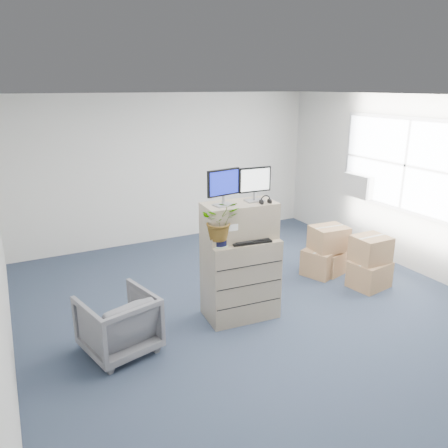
% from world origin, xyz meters
% --- Properties ---
extents(ground, '(7.00, 7.00, 0.00)m').
position_xyz_m(ground, '(0.00, 0.00, 0.00)').
color(ground, '#232D40').
rests_on(ground, ground).
extents(wall_back, '(6.00, 0.02, 2.80)m').
position_xyz_m(wall_back, '(0.00, 3.51, 1.40)').
color(wall_back, silver).
rests_on(wall_back, ground).
extents(wall_right, '(0.02, 7.00, 2.80)m').
position_xyz_m(wall_right, '(3.01, 0.00, 1.40)').
color(wall_right, silver).
rests_on(wall_right, ground).
extents(window, '(0.07, 2.72, 1.52)m').
position_xyz_m(window, '(2.96, 0.50, 1.70)').
color(window, '#9C9C9E').
rests_on(window, wall_right).
extents(ac_unit, '(0.24, 0.60, 0.40)m').
position_xyz_m(ac_unit, '(2.87, 1.40, 1.20)').
color(ac_unit, silver).
rests_on(ac_unit, wall_right).
extents(filing_cabinet_lower, '(0.96, 0.63, 1.07)m').
position_xyz_m(filing_cabinet_lower, '(-0.27, 0.18, 0.54)').
color(filing_cabinet_lower, tan).
rests_on(filing_cabinet_lower, ground).
extents(filing_cabinet_upper, '(0.95, 0.53, 0.46)m').
position_xyz_m(filing_cabinet_upper, '(-0.26, 0.23, 1.30)').
color(filing_cabinet_upper, tan).
rests_on(filing_cabinet_upper, filing_cabinet_lower).
extents(monitor_left, '(0.45, 0.21, 0.45)m').
position_xyz_m(monitor_left, '(-0.49, 0.21, 1.78)').
color(monitor_left, '#99999E').
rests_on(monitor_left, filing_cabinet_upper).
extents(monitor_right, '(0.44, 0.18, 0.43)m').
position_xyz_m(monitor_right, '(-0.05, 0.22, 1.77)').
color(monitor_right, '#99999E').
rests_on(monitor_right, filing_cabinet_upper).
extents(headphones, '(0.14, 0.03, 0.14)m').
position_xyz_m(headphones, '(0.01, 0.06, 1.57)').
color(headphones, black).
rests_on(headphones, filing_cabinet_upper).
extents(keyboard, '(0.53, 0.28, 0.03)m').
position_xyz_m(keyboard, '(-0.21, 0.03, 1.08)').
color(keyboard, black).
rests_on(keyboard, filing_cabinet_lower).
extents(mouse, '(0.10, 0.07, 0.03)m').
position_xyz_m(mouse, '(0.09, 0.02, 1.09)').
color(mouse, silver).
rests_on(mouse, filing_cabinet_lower).
extents(water_bottle, '(0.08, 0.08, 0.29)m').
position_xyz_m(water_bottle, '(-0.21, 0.22, 1.21)').
color(water_bottle, gray).
rests_on(water_bottle, filing_cabinet_lower).
extents(phone_dock, '(0.06, 0.05, 0.12)m').
position_xyz_m(phone_dock, '(-0.33, 0.18, 1.11)').
color(phone_dock, silver).
rests_on(phone_dock, filing_cabinet_lower).
extents(external_drive, '(0.22, 0.19, 0.06)m').
position_xyz_m(external_drive, '(0.04, 0.30, 1.10)').
color(external_drive, black).
rests_on(external_drive, filing_cabinet_lower).
extents(tissue_box, '(0.25, 0.14, 0.09)m').
position_xyz_m(tissue_box, '(0.08, 0.26, 1.17)').
color(tissue_box, '#46ACF0').
rests_on(tissue_box, external_drive).
extents(potted_plant, '(0.56, 0.60, 0.47)m').
position_xyz_m(potted_plant, '(-0.61, 0.07, 1.34)').
color(potted_plant, '#93AB8A').
rests_on(potted_plant, filing_cabinet_lower).
extents(office_chair, '(0.90, 0.87, 0.77)m').
position_xyz_m(office_chair, '(-1.90, 0.08, 0.39)').
color(office_chair, '#5C5C61').
rests_on(office_chair, ground).
extents(cardboard_boxes, '(0.99, 1.34, 0.80)m').
position_xyz_m(cardboard_boxes, '(1.74, 0.49, 0.34)').
color(cardboard_boxes, '#A5774F').
rests_on(cardboard_boxes, ground).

